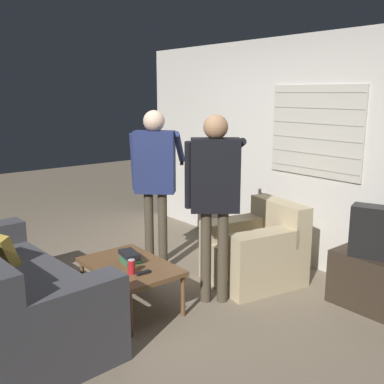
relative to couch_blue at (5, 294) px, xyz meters
The scene contains 10 objects.
ground_plane 1.21m from the couch_blue, 73.51° to the left, with size 16.00×16.00×0.00m, color #7F705B.
wall_back 3.31m from the couch_blue, 83.81° to the left, with size 5.20×0.08×2.55m.
couch_blue is the anchor object (origin of this frame).
armchair_beige 2.44m from the couch_blue, 75.90° to the left, with size 0.92×0.99×0.83m.
coffee_table 1.06m from the couch_blue, 74.45° to the left, with size 0.94×0.62×0.42m.
person_left_standing 1.93m from the couch_blue, 100.73° to the left, with size 0.50×0.80×1.76m.
person_right_standing 1.99m from the couch_blue, 68.99° to the left, with size 0.58×0.84×1.75m.
book_stack 1.08m from the couch_blue, 76.31° to the left, with size 0.25×0.19×0.11m.
soda_can 1.05m from the couch_blue, 62.49° to the left, with size 0.07×0.07×0.13m.
spare_remote 1.14m from the couch_blue, 60.99° to the left, with size 0.05×0.13×0.02m.
Camera 1 is at (3.26, -2.08, 1.94)m, focal length 42.00 mm.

